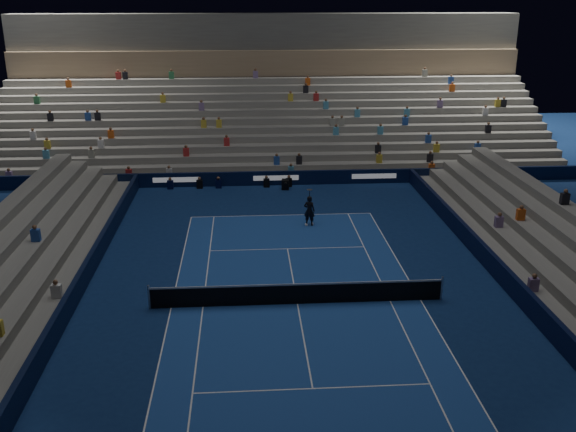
% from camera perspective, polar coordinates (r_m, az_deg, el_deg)
% --- Properties ---
extents(ground, '(90.00, 90.00, 0.00)m').
position_cam_1_polar(ground, '(28.43, 0.84, -7.80)').
color(ground, '#0D214F').
rests_on(ground, ground).
extents(court_surface, '(10.97, 23.77, 0.01)m').
position_cam_1_polar(court_surface, '(28.42, 0.84, -7.79)').
color(court_surface, navy).
rests_on(court_surface, ground).
extents(sponsor_barrier_far, '(44.00, 0.25, 1.00)m').
position_cam_1_polar(sponsor_barrier_far, '(45.51, -1.08, 3.38)').
color(sponsor_barrier_far, black).
rests_on(sponsor_barrier_far, ground).
extents(sponsor_barrier_east, '(0.25, 37.00, 1.00)m').
position_cam_1_polar(sponsor_barrier_east, '(30.52, 19.42, -5.96)').
color(sponsor_barrier_east, black).
rests_on(sponsor_barrier_east, ground).
extents(sponsor_barrier_west, '(0.25, 37.00, 1.00)m').
position_cam_1_polar(sponsor_barrier_west, '(29.12, -18.70, -7.11)').
color(sponsor_barrier_west, black).
rests_on(sponsor_barrier_west, ground).
extents(grandstand_main, '(44.00, 15.20, 11.20)m').
position_cam_1_polar(grandstand_main, '(54.03, -1.61, 9.04)').
color(grandstand_main, slate).
rests_on(grandstand_main, ground).
extents(tennis_net, '(12.90, 0.10, 1.10)m').
position_cam_1_polar(tennis_net, '(28.20, 0.84, -6.89)').
color(tennis_net, '#B2B2B7').
rests_on(tennis_net, ground).
extents(tennis_player, '(0.76, 0.62, 1.79)m').
position_cam_1_polar(tennis_player, '(37.43, 1.90, 0.48)').
color(tennis_player, black).
rests_on(tennis_player, ground).
extents(broadcast_camera, '(0.55, 0.99, 0.67)m').
position_cam_1_polar(broadcast_camera, '(44.56, -0.24, 2.83)').
color(broadcast_camera, black).
rests_on(broadcast_camera, ground).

